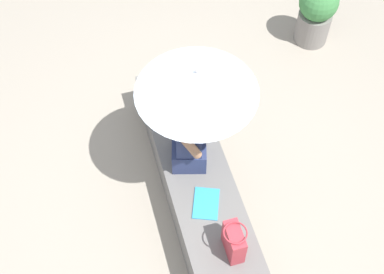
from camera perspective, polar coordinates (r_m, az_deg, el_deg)
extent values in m
plane|color=#9E9384|center=(4.67, 0.30, -5.77)|extent=(14.00, 14.00, 0.00)
cube|color=slate|center=(4.49, 0.31, -4.48)|extent=(2.20, 0.54, 0.41)
cube|color=navy|center=(4.26, -0.33, -1.44)|extent=(0.40, 0.36, 0.22)
cube|color=navy|center=(3.97, -0.35, 1.36)|extent=(0.36, 0.28, 0.48)
sphere|color=#9E7051|center=(3.70, -0.38, 4.48)|extent=(0.20, 0.20, 0.20)
cylinder|color=#9E7051|center=(4.08, -0.37, 3.82)|extent=(0.12, 0.21, 0.32)
cylinder|color=#9E7051|center=(3.84, -0.34, -0.83)|extent=(0.12, 0.21, 0.32)
cylinder|color=#B7B7BC|center=(3.94, 0.48, 2.15)|extent=(0.02, 0.02, 1.03)
cone|color=silver|center=(3.62, 0.52, 6.12)|extent=(0.91, 0.91, 0.20)
sphere|color=#B7B7BC|center=(3.54, 0.53, 7.37)|extent=(0.03, 0.03, 0.03)
cube|color=#B2333D|center=(3.84, 4.66, -11.54)|extent=(0.23, 0.11, 0.29)
torus|color=#B2333D|center=(3.69, 4.83, -10.54)|extent=(0.18, 0.18, 0.01)
cube|color=#335184|center=(4.61, -3.06, 5.10)|extent=(0.29, 0.18, 0.27)
torus|color=#335184|center=(4.50, -3.14, 6.35)|extent=(0.21, 0.21, 0.01)
cube|color=#339ED1|center=(4.12, 1.57, -7.39)|extent=(0.33, 0.29, 0.01)
cylinder|color=gray|center=(5.88, 13.24, 11.83)|extent=(0.36, 0.36, 0.36)
sphere|color=#3D7F42|center=(5.65, 13.92, 14.37)|extent=(0.41, 0.41, 0.41)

